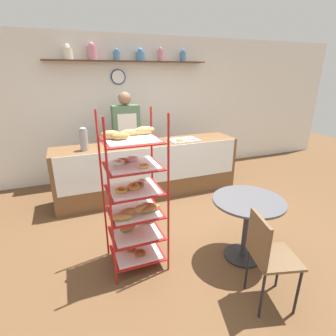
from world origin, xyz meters
TOP-DOWN VIEW (x-y plane):
  - ground_plane at (0.00, 0.00)m, footprint 14.00×14.00m
  - back_wall at (-0.00, 2.53)m, footprint 10.00×0.30m
  - display_counter at (0.00, 1.37)m, footprint 3.08×0.61m
  - pastry_rack at (-0.67, -0.26)m, footprint 0.59×0.53m
  - person_worker at (-0.24, 1.93)m, footprint 0.47×0.23m
  - cafe_table at (0.50, -0.63)m, footprint 0.78×0.78m
  - cafe_chair at (0.26, -1.22)m, footprint 0.47×0.47m
  - coffee_carafe at (-1.02, 1.30)m, footprint 0.12×0.12m
  - donut_tray_counter at (0.66, 1.30)m, footprint 0.50×0.35m

SIDE VIEW (x-z plane):
  - ground_plane at x=0.00m, z-range 0.00..0.00m
  - display_counter at x=0.00m, z-range 0.00..0.94m
  - cafe_table at x=0.50m, z-range 0.19..0.93m
  - cafe_chair at x=0.26m, z-range 0.11..1.01m
  - pastry_rack at x=-0.67m, z-range -0.03..1.66m
  - person_worker at x=-0.24m, z-range 0.08..1.81m
  - donut_tray_counter at x=0.66m, z-range 0.93..0.98m
  - coffee_carafe at x=-1.02m, z-range 0.93..1.28m
  - back_wall at x=0.00m, z-range 0.02..2.72m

